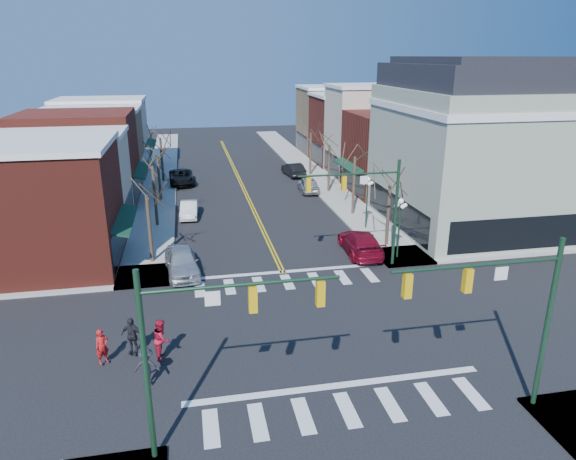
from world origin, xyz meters
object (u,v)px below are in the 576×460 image
lamppost_corner (400,218)px  pedestrian_red_b (162,339)px  victorian_corner (472,145)px  car_right_far (293,170)px  lamppost_midblock (367,194)px  pedestrian_dark_b (147,366)px  car_right_mid (308,185)px  car_left_mid (189,209)px  car_left_far (181,177)px  pedestrian_dark_a (132,336)px  pedestrian_red_a (102,346)px  car_right_near (360,243)px  car_left_near (182,262)px

lamppost_corner → pedestrian_red_b: size_ratio=2.22×
victorian_corner → car_right_far: victorian_corner is taller
lamppost_midblock → pedestrian_dark_b: bearing=-131.7°
lamppost_corner → car_right_far: 26.71m
pedestrian_dark_b → lamppost_midblock: bearing=-126.2°
victorian_corner → car_right_mid: (-10.10, 13.07, -5.89)m
victorian_corner → lamppost_midblock: (-8.30, 0.50, -3.70)m
car_left_mid → car_left_far: bearing=96.1°
lamppost_midblock → pedestrian_red_b: bearing=-133.8°
pedestrian_dark_a → pedestrian_dark_b: size_ratio=1.09×
car_left_far → pedestrian_red_a: size_ratio=3.33×
pedestrian_red_a → car_left_far: bearing=50.5°
victorian_corner → lamppost_corner: victorian_corner is taller
car_left_far → car_right_far: bearing=3.9°
lamppost_midblock → car_right_near: bearing=-113.5°
lamppost_midblock → car_right_near: size_ratio=0.77×
car_left_near → car_right_mid: size_ratio=1.10×
lamppost_midblock → pedestrian_red_a: lamppost_midblock is taller
car_left_near → pedestrian_dark_b: bearing=-103.1°
victorian_corner → car_right_near: 12.81m
car_right_far → pedestrian_dark_a: 38.64m
car_left_far → pedestrian_dark_b: size_ratio=3.31×
lamppost_corner → car_right_mid: size_ratio=0.97×
pedestrian_red_a → car_right_mid: bearing=26.6°
car_right_mid → pedestrian_dark_b: size_ratio=2.68×
lamppost_midblock → car_left_mid: lamppost_midblock is taller
pedestrian_red_a → pedestrian_red_b: (2.63, -0.09, 0.14)m
car_right_far → pedestrian_dark_a: size_ratio=2.55×
car_right_far → pedestrian_red_b: bearing=62.3°
lamppost_midblock → car_left_far: (-14.60, 18.58, -2.19)m
victorian_corner → lamppost_midblock: size_ratio=3.29×
lamppost_corner → car_right_far: (-1.80, 26.56, -2.19)m
car_left_far → car_right_near: size_ratio=0.99×
victorian_corner → lamppost_midblock: victorian_corner is taller
lamppost_corner → pedestrian_dark_b: lamppost_corner is taller
victorian_corner → pedestrian_dark_b: 30.56m
pedestrian_red_a → pedestrian_dark_b: 2.86m
pedestrian_red_b → car_left_near: bearing=-2.1°
lamppost_midblock → victorian_corner: bearing=-3.4°
car_right_near → car_right_mid: 17.58m
lamppost_midblock → pedestrian_red_a: size_ratio=2.60×
victorian_corner → car_right_near: (-10.47, -4.51, -5.85)m
car_right_mid → pedestrian_dark_b: 33.79m
victorian_corner → pedestrian_dark_b: bearing=-144.2°
car_left_near → car_left_mid: (0.63, 12.44, -0.17)m
car_left_mid → car_right_near: bearing=-40.3°
car_right_near → pedestrian_dark_b: bearing=45.9°
car_left_near → car_right_mid: bearing=49.8°
car_left_mid → car_right_mid: (12.17, 6.39, 0.09)m
lamppost_corner → car_left_near: size_ratio=0.87×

